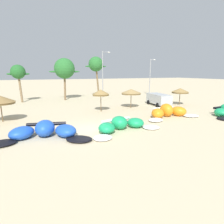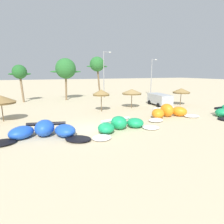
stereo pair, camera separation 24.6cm
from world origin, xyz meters
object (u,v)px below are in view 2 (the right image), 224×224
(kite_left_of_center, at_px, (121,125))
(beach_umbrella_middle, at_px, (101,93))
(palm_center_left, at_px, (66,69))
(lamppost_east_center, at_px, (152,75))
(kite_left, at_px, (44,131))
(kite_center, at_px, (169,112))
(palm_left_of_gap, at_px, (20,73))
(lamppost_west_center, at_px, (104,72))
(palm_center_right, at_px, (97,65))
(beach_umbrella_outermost, at_px, (181,91))
(beach_umbrella_near_van, at_px, (1,100))
(beach_umbrella_near_palms, at_px, (132,92))
(parked_van, at_px, (159,99))

(kite_left_of_center, bearing_deg, beach_umbrella_middle, 83.45)
(kite_left_of_center, xyz_separation_m, beach_umbrella_middle, (0.97, 8.49, 2.11))
(palm_center_left, distance_m, lamppost_east_center, 19.01)
(kite_left, bearing_deg, kite_center, 7.13)
(palm_left_of_gap, bearing_deg, lamppost_west_center, 0.66)
(palm_center_right, height_order, lamppost_west_center, lamppost_west_center)
(kite_left, relative_size, lamppost_east_center, 0.97)
(kite_left_of_center, relative_size, beach_umbrella_outermost, 2.64)
(lamppost_east_center, bearing_deg, kite_left_of_center, -129.58)
(palm_center_right, bearing_deg, beach_umbrella_middle, -105.87)
(kite_left_of_center, xyz_separation_m, lamppost_east_center, (17.27, 20.90, 4.08))
(palm_center_right, xyz_separation_m, lamppost_west_center, (0.85, -2.14, -1.59))
(kite_left_of_center, height_order, beach_umbrella_middle, beach_umbrella_middle)
(kite_left_of_center, distance_m, lamppost_west_center, 22.81)
(kite_left, xyz_separation_m, beach_umbrella_near_van, (-3.88, 6.91, 1.89))
(kite_left_of_center, relative_size, palm_center_left, 0.93)
(beach_umbrella_middle, height_order, beach_umbrella_near_palms, beach_umbrella_middle)
(beach_umbrella_middle, distance_m, palm_center_right, 16.27)
(kite_center, height_order, lamppost_west_center, lamppost_west_center)
(kite_center, xyz_separation_m, beach_umbrella_middle, (-6.35, 6.09, 1.99))
(palm_center_right, distance_m, lamppost_east_center, 12.51)
(kite_center, xyz_separation_m, palm_center_right, (-2.06, 21.20, 6.22))
(kite_center, relative_size, beach_umbrella_outermost, 2.65)
(beach_umbrella_middle, relative_size, beach_umbrella_near_palms, 1.02)
(palm_center_right, bearing_deg, lamppost_east_center, -12.71)
(kite_left, relative_size, kite_center, 1.08)
(kite_left, height_order, palm_center_right, palm_center_right)
(kite_left, xyz_separation_m, palm_left_of_gap, (-2.83, 20.63, 4.66))
(beach_umbrella_outermost, xyz_separation_m, lamppost_west_center, (-8.41, 13.06, 2.89))
(beach_umbrella_near_palms, bearing_deg, beach_umbrella_middle, -172.77)
(kite_left_of_center, relative_size, parked_van, 1.47)
(lamppost_west_center, bearing_deg, kite_left_of_center, -105.93)
(beach_umbrella_near_palms, xyz_separation_m, lamppost_west_center, (0.19, 12.34, 2.78))
(kite_center, height_order, palm_left_of_gap, palm_left_of_gap)
(kite_left_of_center, xyz_separation_m, kite_center, (7.33, 2.40, 0.12))
(palm_left_of_gap, relative_size, lamppost_west_center, 0.70)
(kite_center, xyz_separation_m, beach_umbrella_outermost, (7.20, 6.00, 1.73))
(kite_left, height_order, palm_center_left, palm_center_left)
(palm_left_of_gap, bearing_deg, kite_left_of_center, -65.89)
(beach_umbrella_outermost, bearing_deg, kite_left_of_center, -149.98)
(beach_umbrella_outermost, relative_size, palm_center_right, 0.32)
(beach_umbrella_near_van, xyz_separation_m, beach_umbrella_near_palms, (16.51, 1.56, 0.03))
(palm_left_of_gap, relative_size, lamppost_east_center, 0.80)
(kite_left_of_center, xyz_separation_m, palm_left_of_gap, (-9.52, 21.28, 4.70))
(kite_center, bearing_deg, kite_left_of_center, -161.87)
(beach_umbrella_near_palms, relative_size, palm_center_left, 0.37)
(parked_van, distance_m, palm_center_left, 17.97)
(lamppost_west_center, bearing_deg, palm_left_of_gap, -179.34)
(kite_left_of_center, distance_m, beach_umbrella_near_van, 13.14)
(lamppost_east_center, bearing_deg, palm_center_left, 179.31)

